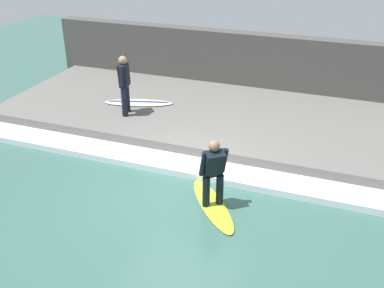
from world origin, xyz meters
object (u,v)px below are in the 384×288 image
at_px(surfboard_riding, 213,205).
at_px(surfer_riding, 213,170).
at_px(surfboard_waiting_near, 139,103).
at_px(surfer_waiting_near, 124,82).

distance_m(surfboard_riding, surfer_riding, 0.81).
bearing_deg(surfboard_waiting_near, surfboard_riding, -136.58).
relative_size(surfer_riding, surfboard_waiting_near, 0.70).
distance_m(surfboard_riding, surfer_waiting_near, 4.51).
distance_m(surfer_waiting_near, surfboard_waiting_near, 1.14).
bearing_deg(surfer_riding, surfer_waiting_near, 50.17).
xyz_separation_m(surfer_waiting_near, surfboard_waiting_near, (0.75, 0.01, -0.86)).
height_order(surfer_waiting_near, surfboard_waiting_near, surfer_waiting_near).
relative_size(surfer_riding, surfer_waiting_near, 0.88).
bearing_deg(surfboard_riding, surfer_riding, 135.00).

